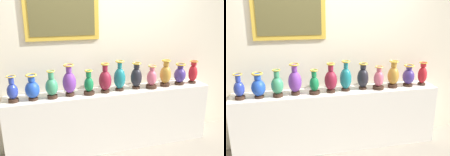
% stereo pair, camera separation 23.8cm
% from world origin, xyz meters
% --- Properties ---
extents(ground_plane, '(10.90, 10.90, 0.00)m').
position_xyz_m(ground_plane, '(0.00, 0.00, 0.00)').
color(ground_plane, gray).
extents(display_shelf, '(2.90, 0.41, 0.87)m').
position_xyz_m(display_shelf, '(0.00, 0.00, 0.44)').
color(display_shelf, silver).
rests_on(display_shelf, ground_plane).
extents(back_wall, '(4.90, 0.14, 3.09)m').
position_xyz_m(back_wall, '(-0.01, 0.26, 1.55)').
color(back_wall, beige).
rests_on(back_wall, ground_plane).
extents(vase_cobalt, '(0.13, 0.13, 0.34)m').
position_xyz_m(vase_cobalt, '(-1.29, -0.05, 1.01)').
color(vase_cobalt, '#382319').
rests_on(vase_cobalt, display_shelf).
extents(vase_sapphire, '(0.18, 0.18, 0.33)m').
position_xyz_m(vase_sapphire, '(-1.06, -0.05, 1.02)').
color(vase_sapphire, '#382319').
rests_on(vase_sapphire, display_shelf).
extents(vase_jade, '(0.16, 0.16, 0.36)m').
position_xyz_m(vase_jade, '(-0.82, -0.06, 1.03)').
color(vase_jade, '#382319').
rests_on(vase_jade, display_shelf).
extents(vase_violet, '(0.18, 0.18, 0.43)m').
position_xyz_m(vase_violet, '(-0.59, -0.03, 1.06)').
color(vase_violet, '#382319').
rests_on(vase_violet, display_shelf).
extents(vase_emerald, '(0.14, 0.14, 0.34)m').
position_xyz_m(vase_emerald, '(-0.34, -0.05, 1.01)').
color(vase_emerald, '#382319').
rests_on(vase_emerald, display_shelf).
extents(vase_burgundy, '(0.17, 0.17, 0.41)m').
position_xyz_m(vase_burgundy, '(-0.11, -0.04, 1.05)').
color(vase_burgundy, '#382319').
rests_on(vase_burgundy, display_shelf).
extents(vase_teal, '(0.16, 0.16, 0.43)m').
position_xyz_m(vase_teal, '(0.11, -0.02, 1.05)').
color(vase_teal, '#382319').
rests_on(vase_teal, display_shelf).
extents(vase_onyx, '(0.16, 0.16, 0.38)m').
position_xyz_m(vase_onyx, '(0.36, -0.01, 1.05)').
color(vase_onyx, '#382319').
rests_on(vase_onyx, display_shelf).
extents(vase_rose, '(0.16, 0.16, 0.33)m').
position_xyz_m(vase_rose, '(0.58, -0.05, 1.02)').
color(vase_rose, '#382319').
rests_on(vase_rose, display_shelf).
extents(vase_ochre, '(0.16, 0.16, 0.39)m').
position_xyz_m(vase_ochre, '(0.81, -0.03, 1.05)').
color(vase_ochre, '#382319').
rests_on(vase_ochre, display_shelf).
extents(vase_indigo, '(0.17, 0.17, 0.32)m').
position_xyz_m(vase_indigo, '(1.06, -0.02, 1.02)').
color(vase_indigo, '#382319').
rests_on(vase_indigo, display_shelf).
extents(vase_crimson, '(0.13, 0.13, 0.35)m').
position_xyz_m(vase_crimson, '(1.29, -0.02, 1.04)').
color(vase_crimson, '#382319').
rests_on(vase_crimson, display_shelf).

